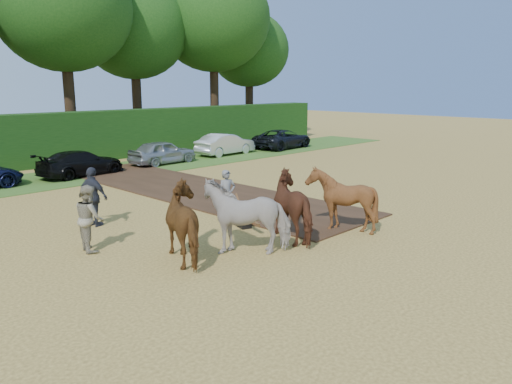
% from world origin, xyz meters
% --- Properties ---
extents(ground, '(120.00, 120.00, 0.00)m').
position_xyz_m(ground, '(0.00, 0.00, 0.00)').
color(ground, gold).
rests_on(ground, ground).
extents(earth_strip, '(4.50, 17.00, 0.05)m').
position_xyz_m(earth_strip, '(1.50, 7.00, 0.03)').
color(earth_strip, '#472D1C').
rests_on(earth_strip, ground).
extents(grass_verge, '(50.00, 5.00, 0.03)m').
position_xyz_m(grass_verge, '(0.00, 14.00, 0.01)').
color(grass_verge, '#38601E').
rests_on(grass_verge, ground).
extents(hedgerow, '(46.00, 1.60, 3.00)m').
position_xyz_m(hedgerow, '(0.00, 18.50, 1.50)').
color(hedgerow, '#14380F').
rests_on(hedgerow, ground).
extents(spectator_near, '(0.90, 1.05, 1.88)m').
position_xyz_m(spectator_near, '(-5.70, 2.70, 0.94)').
color(spectator_near, '#BDB695').
rests_on(spectator_near, ground).
extents(spectator_far, '(0.83, 1.25, 1.98)m').
position_xyz_m(spectator_far, '(-4.42, 4.90, 0.99)').
color(spectator_far, '#282A35').
rests_on(spectator_far, ground).
extents(plough_team, '(7.10, 5.19, 2.04)m').
position_xyz_m(plough_team, '(-1.67, -0.54, 1.01)').
color(plough_team, brown).
rests_on(plough_team, ground).
extents(parked_cars, '(36.51, 2.80, 1.43)m').
position_xyz_m(parked_cars, '(0.69, 14.11, 0.69)').
color(parked_cars, silver).
rests_on(parked_cars, ground).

